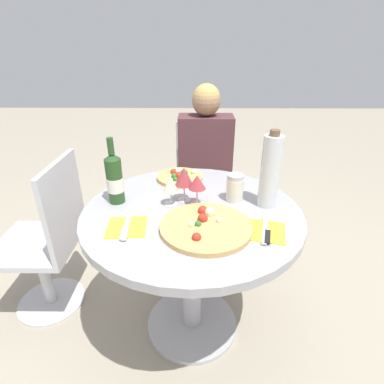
{
  "coord_description": "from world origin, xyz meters",
  "views": [
    {
      "loc": [
        0.01,
        -1.12,
        1.35
      ],
      "look_at": [
        0.0,
        -0.03,
        0.81
      ],
      "focal_mm": 28.0,
      "sensor_mm": 36.0,
      "label": 1
    }
  ],
  "objects_px": {
    "chair_empty_side": "(49,243)",
    "pizza_large": "(206,226)",
    "tall_carafe": "(270,171)",
    "seated_diner": "(205,184)",
    "chair_behind_diner": "(204,188)",
    "wine_bottle": "(115,179)",
    "dining_table": "(192,237)"
  },
  "relations": [
    {
      "from": "dining_table",
      "to": "tall_carafe",
      "type": "relative_size",
      "value": 2.8
    },
    {
      "from": "tall_carafe",
      "to": "seated_diner",
      "type": "bearing_deg",
      "value": 110.8
    },
    {
      "from": "pizza_large",
      "to": "wine_bottle",
      "type": "relative_size",
      "value": 1.2
    },
    {
      "from": "chair_behind_diner",
      "to": "chair_empty_side",
      "type": "bearing_deg",
      "value": 39.62
    },
    {
      "from": "dining_table",
      "to": "chair_behind_diner",
      "type": "distance_m",
      "value": 0.85
    },
    {
      "from": "chair_empty_side",
      "to": "pizza_large",
      "type": "relative_size",
      "value": 2.43
    },
    {
      "from": "chair_behind_diner",
      "to": "tall_carafe",
      "type": "distance_m",
      "value": 0.95
    },
    {
      "from": "dining_table",
      "to": "tall_carafe",
      "type": "bearing_deg",
      "value": 7.46
    },
    {
      "from": "dining_table",
      "to": "chair_behind_diner",
      "type": "bearing_deg",
      "value": 84.61
    },
    {
      "from": "dining_table",
      "to": "wine_bottle",
      "type": "distance_m",
      "value": 0.43
    },
    {
      "from": "wine_bottle",
      "to": "dining_table",
      "type": "bearing_deg",
      "value": -11.18
    },
    {
      "from": "seated_diner",
      "to": "chair_behind_diner",
      "type": "bearing_deg",
      "value": -90.0
    },
    {
      "from": "dining_table",
      "to": "wine_bottle",
      "type": "relative_size",
      "value": 3.19
    },
    {
      "from": "chair_behind_diner",
      "to": "wine_bottle",
      "type": "height_order",
      "value": "wine_bottle"
    },
    {
      "from": "pizza_large",
      "to": "dining_table",
      "type": "bearing_deg",
      "value": 109.86
    },
    {
      "from": "dining_table",
      "to": "seated_diner",
      "type": "distance_m",
      "value": 0.7
    },
    {
      "from": "dining_table",
      "to": "chair_behind_diner",
      "type": "relative_size",
      "value": 1.09
    },
    {
      "from": "chair_behind_diner",
      "to": "pizza_large",
      "type": "xyz_separation_m",
      "value": [
        -0.02,
        -0.98,
        0.31
      ]
    },
    {
      "from": "dining_table",
      "to": "seated_diner",
      "type": "height_order",
      "value": "seated_diner"
    },
    {
      "from": "pizza_large",
      "to": "wine_bottle",
      "type": "height_order",
      "value": "wine_bottle"
    },
    {
      "from": "chair_behind_diner",
      "to": "wine_bottle",
      "type": "relative_size",
      "value": 2.92
    },
    {
      "from": "seated_diner",
      "to": "pizza_large",
      "type": "bearing_deg",
      "value": 88.33
    },
    {
      "from": "chair_behind_diner",
      "to": "pizza_large",
      "type": "height_order",
      "value": "chair_behind_diner"
    },
    {
      "from": "seated_diner",
      "to": "tall_carafe",
      "type": "xyz_separation_m",
      "value": [
        0.25,
        -0.65,
        0.36
      ]
    },
    {
      "from": "pizza_large",
      "to": "wine_bottle",
      "type": "distance_m",
      "value": 0.46
    },
    {
      "from": "chair_empty_side",
      "to": "wine_bottle",
      "type": "height_order",
      "value": "wine_bottle"
    },
    {
      "from": "chair_empty_side",
      "to": "wine_bottle",
      "type": "distance_m",
      "value": 0.58
    },
    {
      "from": "chair_empty_side",
      "to": "tall_carafe",
      "type": "height_order",
      "value": "tall_carafe"
    },
    {
      "from": "chair_empty_side",
      "to": "pizza_large",
      "type": "distance_m",
      "value": 0.91
    },
    {
      "from": "dining_table",
      "to": "pizza_large",
      "type": "relative_size",
      "value": 2.65
    },
    {
      "from": "chair_empty_side",
      "to": "wine_bottle",
      "type": "relative_size",
      "value": 2.92
    },
    {
      "from": "seated_diner",
      "to": "wine_bottle",
      "type": "height_order",
      "value": "seated_diner"
    }
  ]
}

